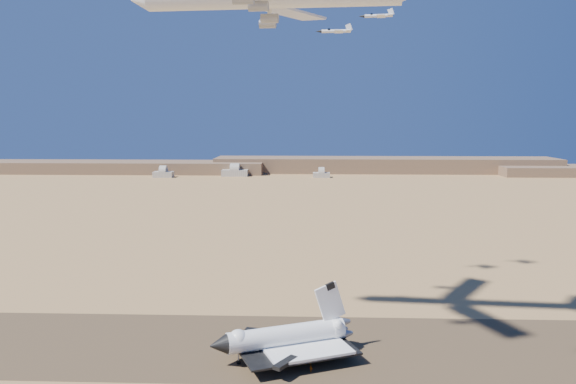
{
  "coord_description": "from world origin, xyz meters",
  "views": [
    {
      "loc": [
        26.05,
        -160.24,
        68.07
      ],
      "look_at": [
        19.67,
        8.0,
        45.55
      ],
      "focal_mm": 35.0,
      "sensor_mm": 36.0,
      "label": 1
    }
  ],
  "objects_px": {
    "crew_a": "(305,362)",
    "crew_c": "(311,369)",
    "crew_b": "(310,362)",
    "shuttle": "(285,338)",
    "chase_jet_d": "(378,16)",
    "chase_jet_c": "(335,31)"
  },
  "relations": [
    {
      "from": "crew_c",
      "to": "chase_jet_c",
      "type": "xyz_separation_m",
      "value": [
        8.98,
        76.88,
        99.57
      ]
    },
    {
      "from": "crew_b",
      "to": "chase_jet_d",
      "type": "distance_m",
      "value": 135.65
    },
    {
      "from": "chase_jet_c",
      "to": "chase_jet_d",
      "type": "distance_m",
      "value": 19.65
    },
    {
      "from": "shuttle",
      "to": "chase_jet_c",
      "type": "height_order",
      "value": "chase_jet_c"
    },
    {
      "from": "crew_a",
      "to": "crew_c",
      "type": "relative_size",
      "value": 0.97
    },
    {
      "from": "crew_b",
      "to": "crew_c",
      "type": "distance_m",
      "value": 4.36
    },
    {
      "from": "shuttle",
      "to": "crew_a",
      "type": "relative_size",
      "value": 24.17
    },
    {
      "from": "crew_b",
      "to": "crew_c",
      "type": "bearing_deg",
      "value": 132.08
    },
    {
      "from": "crew_a",
      "to": "chase_jet_c",
      "type": "xyz_separation_m",
      "value": [
        10.49,
        72.55,
        99.6
      ]
    },
    {
      "from": "crew_b",
      "to": "chase_jet_c",
      "type": "height_order",
      "value": "chase_jet_c"
    },
    {
      "from": "chase_jet_c",
      "to": "chase_jet_d",
      "type": "bearing_deg",
      "value": 27.99
    },
    {
      "from": "shuttle",
      "to": "crew_c",
      "type": "bearing_deg",
      "value": -74.39
    },
    {
      "from": "crew_b",
      "to": "chase_jet_d",
      "type": "height_order",
      "value": "chase_jet_d"
    },
    {
      "from": "shuttle",
      "to": "crew_c",
      "type": "xyz_separation_m",
      "value": [
        7.35,
        -9.41,
        -4.62
      ]
    },
    {
      "from": "crew_b",
      "to": "crew_a",
      "type": "bearing_deg",
      "value": 41.97
    },
    {
      "from": "crew_a",
      "to": "shuttle",
      "type": "bearing_deg",
      "value": 67.28
    },
    {
      "from": "shuttle",
      "to": "crew_a",
      "type": "height_order",
      "value": "shuttle"
    },
    {
      "from": "crew_b",
      "to": "crew_c",
      "type": "relative_size",
      "value": 1.01
    },
    {
      "from": "shuttle",
      "to": "chase_jet_d",
      "type": "relative_size",
      "value": 3.13
    },
    {
      "from": "shuttle",
      "to": "crew_b",
      "type": "relative_size",
      "value": 23.25
    },
    {
      "from": "crew_b",
      "to": "crew_c",
      "type": "height_order",
      "value": "crew_b"
    },
    {
      "from": "chase_jet_c",
      "to": "chase_jet_d",
      "type": "height_order",
      "value": "chase_jet_d"
    }
  ]
}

